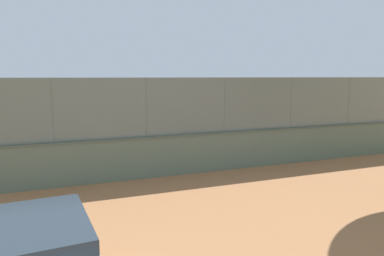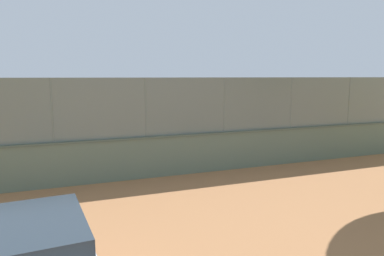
{
  "view_description": "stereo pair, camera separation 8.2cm",
  "coord_description": "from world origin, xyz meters",
  "px_view_note": "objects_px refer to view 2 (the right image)",
  "views": [
    {
      "loc": [
        6.14,
        24.89,
        3.95
      ],
      "look_at": [
        -0.23,
        7.26,
        1.2
      ],
      "focal_mm": 33.08,
      "sensor_mm": 36.0,
      "label": 1
    },
    {
      "loc": [
        6.07,
        24.92,
        3.95
      ],
      "look_at": [
        -0.23,
        7.26,
        1.2
      ],
      "focal_mm": 33.08,
      "sensor_mm": 36.0,
      "label": 2
    }
  ],
  "objects_px": {
    "player_at_service_line": "(204,119)",
    "player_baseline_waiting": "(83,126)",
    "player_crossing_court": "(254,135)",
    "sports_ball": "(240,155)"
  },
  "relations": [
    {
      "from": "player_at_service_line",
      "to": "sports_ball",
      "type": "distance_m",
      "value": 7.8
    },
    {
      "from": "player_at_service_line",
      "to": "player_baseline_waiting",
      "type": "bearing_deg",
      "value": 6.7
    },
    {
      "from": "player_baseline_waiting",
      "to": "sports_ball",
      "type": "bearing_deg",
      "value": 136.62
    },
    {
      "from": "player_crossing_court",
      "to": "player_at_service_line",
      "type": "distance_m",
      "value": 7.1
    },
    {
      "from": "player_at_service_line",
      "to": "sports_ball",
      "type": "bearing_deg",
      "value": 81.73
    },
    {
      "from": "player_crossing_court",
      "to": "player_at_service_line",
      "type": "bearing_deg",
      "value": -90.42
    },
    {
      "from": "player_baseline_waiting",
      "to": "player_at_service_line",
      "type": "relative_size",
      "value": 1.04
    },
    {
      "from": "player_crossing_court",
      "to": "player_baseline_waiting",
      "type": "xyz_separation_m",
      "value": [
        8.17,
        -6.14,
        0.03
      ]
    },
    {
      "from": "player_crossing_court",
      "to": "player_at_service_line",
      "type": "xyz_separation_m",
      "value": [
        -0.05,
        -7.1,
        -0.02
      ]
    },
    {
      "from": "sports_ball",
      "to": "player_at_service_line",
      "type": "bearing_deg",
      "value": -98.27
    }
  ]
}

